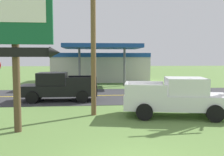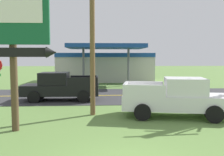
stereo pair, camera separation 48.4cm
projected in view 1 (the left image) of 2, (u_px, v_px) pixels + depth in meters
road_asphalt at (107, 95)px, 18.83m from camera, size 140.00×8.00×0.02m
road_centre_line at (107, 95)px, 18.82m from camera, size 126.00×0.20×0.01m
motel_sign at (15, 27)px, 9.07m from camera, size 3.21×0.54×6.16m
utility_pole at (93, 21)px, 11.99m from camera, size 2.09×0.26×8.94m
gas_station at (100, 66)px, 31.05m from camera, size 12.00×11.50×4.40m
pickup_white_parked_on_lawn at (177, 97)px, 12.03m from camera, size 5.47×2.94×1.96m
pickup_black_on_road at (58, 87)px, 16.47m from camera, size 5.20×2.24×1.96m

